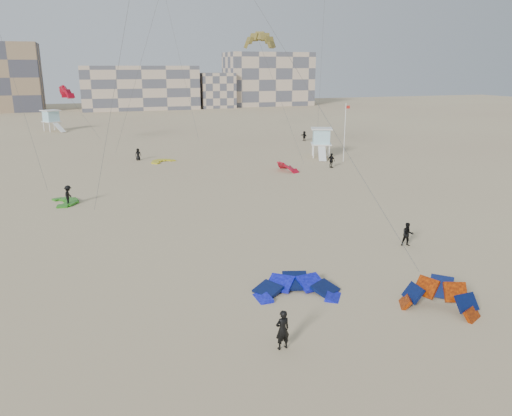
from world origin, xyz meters
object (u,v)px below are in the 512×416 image
object	(u,v)px
kite_ground_orange	(438,310)
kitesurfer_main	(282,330)
lifeguard_tower_near	(321,143)
kite_ground_blue	(297,294)

from	to	relation	value
kite_ground_orange	kitesurfer_main	bearing A→B (deg)	-130.07
kite_ground_orange	lifeguard_tower_near	bearing A→B (deg)	116.43
kite_ground_blue	kitesurfer_main	xyz separation A→B (m)	(-2.72, -4.70, 0.90)
kitesurfer_main	kite_ground_blue	bearing A→B (deg)	-127.91
kite_ground_blue	lifeguard_tower_near	bearing A→B (deg)	79.01
kite_ground_orange	kite_ground_blue	bearing A→B (deg)	-168.46
kite_ground_orange	lifeguard_tower_near	distance (m)	44.12
kite_ground_blue	kite_ground_orange	distance (m)	7.14
kite_ground_blue	kite_ground_orange	bearing A→B (deg)	-16.60
kite_ground_orange	kitesurfer_main	xyz separation A→B (m)	(-8.70, -0.80, 0.90)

